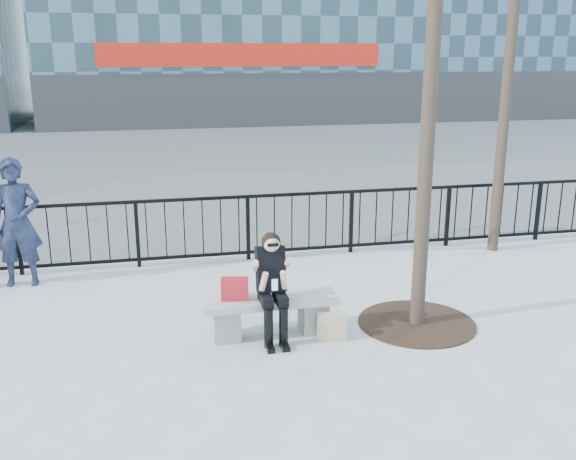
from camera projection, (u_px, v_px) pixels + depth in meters
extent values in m
plane|color=#999894|center=(270.00, 334.00, 7.96)|extent=(120.00, 120.00, 0.00)
cube|color=#474747|center=(188.00, 152.00, 22.07)|extent=(60.00, 23.00, 0.01)
cube|color=black|center=(235.00, 197.00, 10.49)|extent=(14.00, 0.05, 0.05)
cube|color=black|center=(237.00, 253.00, 10.75)|extent=(14.00, 0.05, 0.05)
cube|color=#2D2D30|center=(244.00, 101.00, 28.91)|extent=(18.00, 0.08, 2.40)
cube|color=#AA180B|center=(243.00, 55.00, 28.31)|extent=(12.60, 0.12, 1.00)
cube|color=#2D2D30|center=(576.00, 95.00, 32.42)|extent=(16.00, 0.08, 2.40)
cylinder|color=black|center=(434.00, 18.00, 7.25)|extent=(0.18, 0.18, 7.50)
cylinder|color=black|center=(511.00, 44.00, 10.39)|extent=(0.18, 0.18, 7.00)
cylinder|color=black|center=(417.00, 323.00, 8.26)|extent=(1.50, 1.50, 0.02)
cube|color=gray|center=(226.00, 323.00, 7.80)|extent=(0.32, 0.38, 0.40)
cube|color=gray|center=(313.00, 315.00, 8.02)|extent=(0.32, 0.38, 0.40)
cube|color=gray|center=(270.00, 301.00, 7.84)|extent=(1.65, 0.46, 0.09)
cube|color=red|center=(235.00, 289.00, 7.72)|extent=(0.35, 0.21, 0.27)
cube|color=beige|center=(331.00, 326.00, 7.77)|extent=(0.38, 0.20, 0.34)
imported|color=black|center=(17.00, 223.00, 9.41)|extent=(0.72, 0.49, 1.92)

